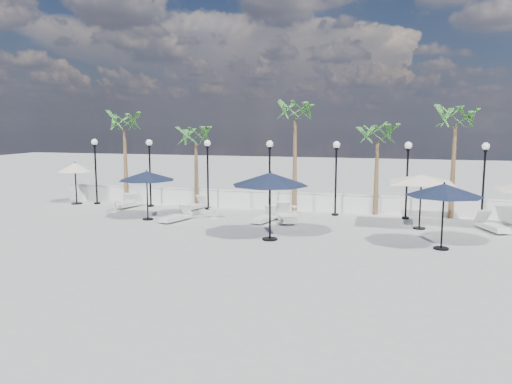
% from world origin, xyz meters
% --- Properties ---
extents(ground, '(100.00, 100.00, 0.00)m').
position_xyz_m(ground, '(0.00, 0.00, 0.00)').
color(ground, '#A1A19C').
rests_on(ground, ground).
extents(balustrade, '(26.00, 0.30, 1.01)m').
position_xyz_m(balustrade, '(0.00, 7.50, 0.47)').
color(balustrade, silver).
rests_on(balustrade, ground).
extents(lamppost_0, '(0.36, 0.36, 3.84)m').
position_xyz_m(lamppost_0, '(-10.50, 6.50, 2.49)').
color(lamppost_0, black).
rests_on(lamppost_0, ground).
extents(lamppost_1, '(0.36, 0.36, 3.84)m').
position_xyz_m(lamppost_1, '(-7.00, 6.50, 2.49)').
color(lamppost_1, black).
rests_on(lamppost_1, ground).
extents(lamppost_2, '(0.36, 0.36, 3.84)m').
position_xyz_m(lamppost_2, '(-3.50, 6.50, 2.49)').
color(lamppost_2, black).
rests_on(lamppost_2, ground).
extents(lamppost_3, '(0.36, 0.36, 3.84)m').
position_xyz_m(lamppost_3, '(0.00, 6.50, 2.49)').
color(lamppost_3, black).
rests_on(lamppost_3, ground).
extents(lamppost_4, '(0.36, 0.36, 3.84)m').
position_xyz_m(lamppost_4, '(3.50, 6.50, 2.49)').
color(lamppost_4, black).
rests_on(lamppost_4, ground).
extents(lamppost_5, '(0.36, 0.36, 3.84)m').
position_xyz_m(lamppost_5, '(7.00, 6.50, 2.49)').
color(lamppost_5, black).
rests_on(lamppost_5, ground).
extents(lamppost_6, '(0.36, 0.36, 3.84)m').
position_xyz_m(lamppost_6, '(10.50, 6.50, 2.49)').
color(lamppost_6, black).
rests_on(lamppost_6, ground).
extents(palm_0, '(2.60, 2.60, 5.50)m').
position_xyz_m(palm_0, '(-9.00, 7.30, 4.53)').
color(palm_0, brown).
rests_on(palm_0, ground).
extents(palm_1, '(2.60, 2.60, 4.70)m').
position_xyz_m(palm_1, '(-4.50, 7.30, 3.75)').
color(palm_1, brown).
rests_on(palm_1, ground).
extents(palm_2, '(2.60, 2.60, 6.10)m').
position_xyz_m(palm_2, '(1.20, 7.30, 5.12)').
color(palm_2, brown).
rests_on(palm_2, ground).
extents(palm_3, '(2.60, 2.60, 4.90)m').
position_xyz_m(palm_3, '(5.50, 7.30, 3.95)').
color(palm_3, brown).
rests_on(palm_3, ground).
extents(palm_4, '(2.60, 2.60, 5.70)m').
position_xyz_m(palm_4, '(9.20, 7.30, 4.73)').
color(palm_4, brown).
rests_on(palm_4, ground).
extents(lounger_0, '(1.03, 1.73, 0.62)m').
position_xyz_m(lounger_0, '(-8.39, 6.22, 0.21)').
color(lounger_0, silver).
rests_on(lounger_0, ground).
extents(lounger_1, '(1.12, 1.95, 0.70)m').
position_xyz_m(lounger_1, '(-3.80, 2.82, 0.23)').
color(lounger_1, silver).
rests_on(lounger_1, ground).
extents(lounger_2, '(1.04, 1.93, 0.69)m').
position_xyz_m(lounger_2, '(-8.05, 5.83, 0.23)').
color(lounger_2, silver).
rests_on(lounger_2, ground).
extents(lounger_3, '(0.98, 1.89, 0.68)m').
position_xyz_m(lounger_3, '(0.41, 3.76, 0.23)').
color(lounger_3, silver).
rests_on(lounger_3, ground).
extents(lounger_4, '(0.99, 1.83, 0.65)m').
position_xyz_m(lounger_4, '(-4.20, 6.22, 0.22)').
color(lounger_4, silver).
rests_on(lounger_4, ground).
extents(lounger_5, '(1.46, 2.22, 0.80)m').
position_xyz_m(lounger_5, '(1.38, 4.14, 0.27)').
color(lounger_5, silver).
rests_on(lounger_5, ground).
extents(lounger_6, '(1.30, 2.09, 0.75)m').
position_xyz_m(lounger_6, '(10.61, 4.48, 0.25)').
color(lounger_6, silver).
rests_on(lounger_6, ground).
extents(side_table_0, '(0.59, 0.59, 0.58)m').
position_xyz_m(side_table_0, '(-8.03, 4.39, 0.35)').
color(side_table_0, silver).
rests_on(side_table_0, ground).
extents(side_table_1, '(0.53, 0.53, 0.51)m').
position_xyz_m(side_table_1, '(-2.29, 4.10, 0.31)').
color(side_table_1, silver).
rests_on(side_table_1, ground).
extents(side_table_2, '(0.45, 0.45, 0.44)m').
position_xyz_m(side_table_2, '(1.43, 6.20, 0.27)').
color(side_table_2, silver).
rests_on(side_table_2, ground).
extents(parasol_navy_left, '(2.79, 2.79, 2.46)m').
position_xyz_m(parasol_navy_left, '(-5.33, 2.90, 2.17)').
color(parasol_navy_left, black).
rests_on(parasol_navy_left, ground).
extents(parasol_navy_mid, '(3.17, 3.17, 2.84)m').
position_xyz_m(parasol_navy_mid, '(1.53, 0.30, 2.49)').
color(parasol_navy_mid, black).
rests_on(parasol_navy_mid, ground).
extents(parasol_navy_right, '(2.87, 2.87, 2.57)m').
position_xyz_m(parasol_navy_right, '(8.16, 0.52, 2.26)').
color(parasol_navy_right, black).
rests_on(parasol_navy_right, ground).
extents(parasol_cream_sq_a, '(5.39, 5.39, 2.65)m').
position_xyz_m(parasol_cream_sq_a, '(7.55, 4.16, 2.45)').
color(parasol_cream_sq_a, black).
rests_on(parasol_cream_sq_a, ground).
extents(parasol_cream_small, '(2.04, 2.04, 2.51)m').
position_xyz_m(parasol_cream_small, '(-11.68, 6.20, 2.14)').
color(parasol_cream_small, black).
rests_on(parasol_cream_small, ground).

